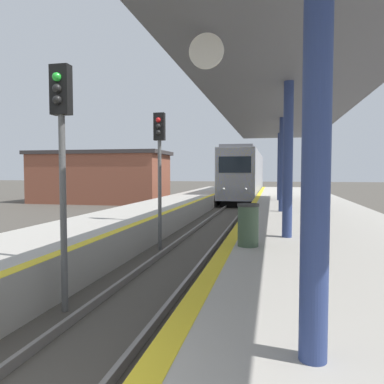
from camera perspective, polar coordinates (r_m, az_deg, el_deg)
train at (r=36.22m, az=8.08°, el=2.63°), size 2.84×19.83×4.61m
signal_near at (r=7.31m, az=-19.26°, el=7.35°), size 0.36×0.31×4.56m
signal_mid at (r=12.48m, az=-4.98°, el=5.67°), size 0.36×0.31×4.56m
station_canopy at (r=13.13m, az=13.99°, el=12.98°), size 4.71×25.49×4.12m
trash_bin at (r=8.47m, az=8.54°, el=-4.97°), size 0.49×0.49×0.95m
station_building at (r=32.79m, az=-13.83°, el=2.25°), size 11.52×5.32×4.35m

